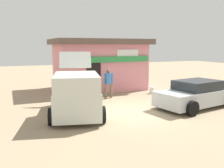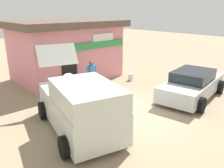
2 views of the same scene
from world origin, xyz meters
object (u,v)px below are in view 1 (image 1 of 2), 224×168
(vendor_standing, at_px, (108,81))
(unloaded_banana_pile, at_px, (76,96))
(delivery_van, at_px, (77,94))
(storefront_bar, at_px, (99,64))
(customer_bending, at_px, (82,86))
(paint_bucket, at_px, (152,90))
(parked_sedan, at_px, (197,94))

(vendor_standing, distance_m, unloaded_banana_pile, 2.02)
(unloaded_banana_pile, bearing_deg, delivery_van, -104.17)
(unloaded_banana_pile, bearing_deg, storefront_bar, 51.23)
(delivery_van, height_order, customer_bending, delivery_van)
(paint_bucket, bearing_deg, customer_bending, -177.65)
(storefront_bar, xyz_separation_m, parked_sedan, (2.57, -6.97, -1.14))
(vendor_standing, bearing_deg, paint_bucket, 4.64)
(customer_bending, relative_size, unloaded_banana_pile, 1.34)
(parked_sedan, bearing_deg, customer_bending, 142.09)
(delivery_van, height_order, paint_bucket, delivery_van)
(storefront_bar, relative_size, delivery_van, 1.29)
(storefront_bar, height_order, vendor_standing, storefront_bar)
(vendor_standing, distance_m, customer_bending, 1.57)
(parked_sedan, bearing_deg, vendor_standing, 131.31)
(delivery_van, xyz_separation_m, customer_bending, (1.06, 2.83, -0.14))
(parked_sedan, xyz_separation_m, customer_bending, (-4.78, 3.72, 0.16))
(storefront_bar, bearing_deg, paint_bucket, -51.39)
(unloaded_banana_pile, relative_size, paint_bucket, 2.31)
(vendor_standing, bearing_deg, parked_sedan, -48.69)
(parked_sedan, xyz_separation_m, unloaded_banana_pile, (-5.09, 3.84, -0.40))
(storefront_bar, relative_size, vendor_standing, 3.82)
(delivery_van, height_order, parked_sedan, delivery_van)
(paint_bucket, bearing_deg, delivery_van, -152.11)
(storefront_bar, distance_m, parked_sedan, 7.52)
(delivery_van, bearing_deg, storefront_bar, 61.80)
(parked_sedan, relative_size, paint_bucket, 11.18)
(storefront_bar, relative_size, parked_sedan, 1.40)
(delivery_van, relative_size, vendor_standing, 2.96)
(unloaded_banana_pile, bearing_deg, paint_bucket, 0.82)
(storefront_bar, bearing_deg, delivery_van, -118.20)
(customer_bending, relative_size, paint_bucket, 3.09)
(parked_sedan, xyz_separation_m, vendor_standing, (-3.22, 3.66, 0.34))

